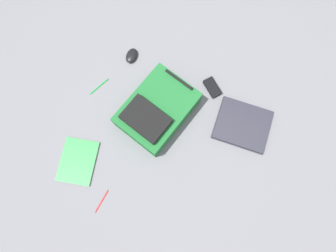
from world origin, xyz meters
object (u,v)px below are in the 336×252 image
backpack (157,110)px  computer_mouse (132,56)px  book_comic (78,161)px  laptop (243,125)px  power_brick (212,87)px  pen_blue (99,86)px  pen_black (102,201)px

backpack → computer_mouse: bearing=140.0°
book_comic → laptop: bearing=39.1°
book_comic → power_brick: bearing=56.2°
book_comic → pen_blue: 0.47m
backpack → book_comic: bearing=-121.3°
computer_mouse → power_brick: power_brick is taller
backpack → pen_blue: bearing=-179.5°
backpack → power_brick: 0.38m
laptop → power_brick: bearing=152.7°
pen_black → power_brick: bearing=72.9°
book_comic → power_brick: size_ratio=2.47×
power_brick → pen_black: 0.92m
laptop → power_brick: size_ratio=2.83×
laptop → power_brick: 0.29m
pen_black → pen_blue: (-0.35, 0.58, 0.00)m
laptop → book_comic: size_ratio=1.15×
laptop → pen_blue: size_ratio=2.36×
book_comic → pen_black: size_ratio=2.23×
computer_mouse → pen_blue: size_ratio=0.71×
power_brick → computer_mouse: bearing=-176.7°
laptop → pen_blue: 0.90m
pen_black → pen_blue: pen_blue is taller
laptop → power_brick: (-0.26, 0.13, 0.00)m
pen_black → backpack: bearing=85.6°
laptop → power_brick: power_brick is taller
computer_mouse → power_brick: 0.54m
book_comic → pen_black: 0.27m
backpack → pen_blue: backpack is taller
power_brick → backpack: bearing=-127.6°
pen_black → pen_blue: 0.68m
laptop → book_comic: 0.98m
computer_mouse → pen_black: 0.89m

